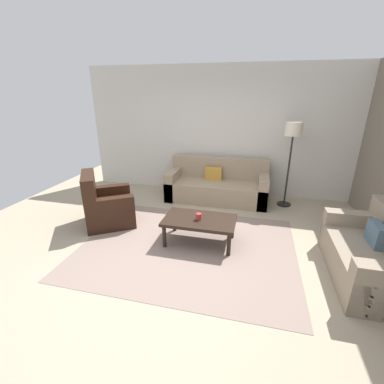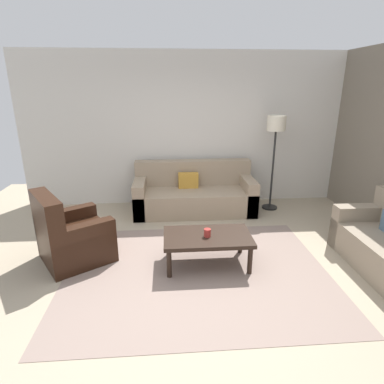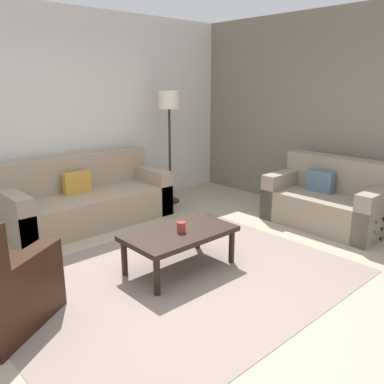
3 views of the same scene
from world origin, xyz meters
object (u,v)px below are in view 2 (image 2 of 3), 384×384
object	(u,v)px
couch_main	(194,194)
cup	(207,233)
lamp_standing	(276,133)
armchair_leather	(70,239)
coffee_table	(207,239)

from	to	relation	value
couch_main	cup	world-z (taller)	couch_main
couch_main	lamp_standing	distance (m)	1.81
couch_main	cup	xyz separation A→B (m)	(0.00, -1.96, 0.16)
armchair_leather	lamp_standing	xyz separation A→B (m)	(3.19, 1.65, 1.10)
couch_main	lamp_standing	xyz separation A→B (m)	(1.43, -0.05, 1.11)
armchair_leather	coffee_table	distance (m)	1.78
lamp_standing	armchair_leather	bearing A→B (deg)	-152.71
cup	lamp_standing	xyz separation A→B (m)	(1.43, 1.91, 0.95)
couch_main	cup	bearing A→B (deg)	-89.90
coffee_table	lamp_standing	world-z (taller)	lamp_standing
cup	couch_main	bearing A→B (deg)	90.10
couch_main	armchair_leather	bearing A→B (deg)	-136.00
lamp_standing	coffee_table	bearing A→B (deg)	-127.13
armchair_leather	lamp_standing	world-z (taller)	lamp_standing
armchair_leather	cup	world-z (taller)	armchair_leather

